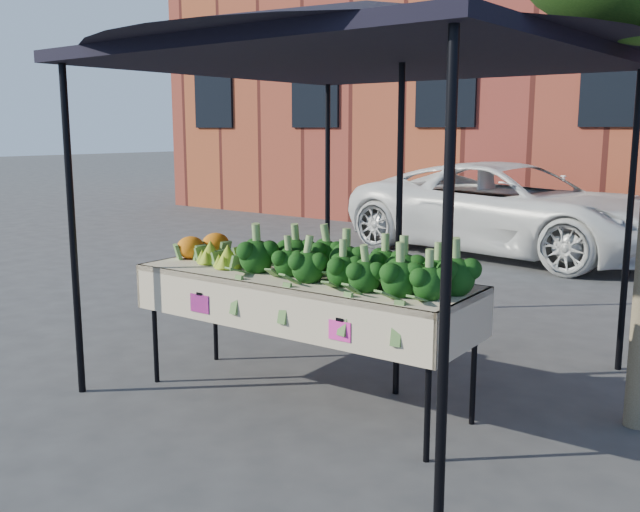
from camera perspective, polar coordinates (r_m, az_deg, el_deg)
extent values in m
plane|color=#333336|center=(4.95, 0.76, -11.99)|extent=(90.00, 90.00, 0.00)
cube|color=#CAB398|center=(4.89, -1.46, -6.68)|extent=(2.44, 0.92, 0.90)
cube|color=#F22D8C|center=(4.92, -9.59, -3.70)|extent=(0.17, 0.01, 0.12)
cube|color=#F12DA9|center=(4.17, 1.10, -6.09)|extent=(0.17, 0.01, 0.12)
ellipsoid|color=black|center=(4.53, 2.50, -0.27)|extent=(1.63, 0.60, 0.29)
ellipsoid|color=#95AD2A|center=(5.19, -7.25, 0.61)|extent=(0.46, 0.50, 0.23)
ellipsoid|color=orange|center=(5.51, -9.36, 1.00)|extent=(0.26, 0.46, 0.20)
imported|color=white|center=(11.00, 15.50, 12.98)|extent=(1.62, 2.42, 4.95)
cube|color=maroon|center=(17.67, 12.30, 18.51)|extent=(12.00, 8.00, 9.00)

